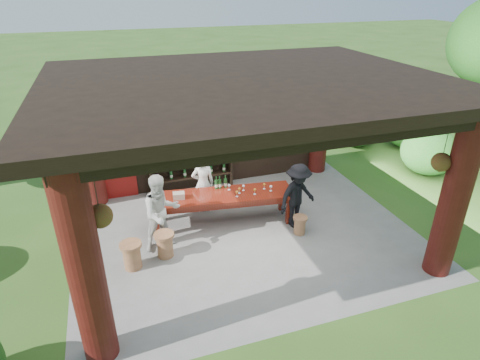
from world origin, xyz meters
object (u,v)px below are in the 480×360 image
object	(u,v)px
host	(203,184)
stool_near_right	(300,225)
guest_man	(297,196)
tasting_table	(222,199)
stool_near_left	(165,244)
guest_woman	(161,212)
stool_far_left	(132,255)
wine_shelf	(191,157)
napkin_basket	(179,196)

from	to	relation	value
host	stool_near_right	bearing A→B (deg)	140.94
stool_near_right	guest_man	size ratio (longest dim) A/B	0.28
tasting_table	stool_near_left	bearing A→B (deg)	-149.59
guest_woman	guest_man	size ratio (longest dim) A/B	1.09
stool_far_left	guest_woman	bearing A→B (deg)	36.70
wine_shelf	host	bearing A→B (deg)	-88.02
tasting_table	host	size ratio (longest dim) A/B	2.26
stool_near_right	host	bearing A→B (deg)	137.28
tasting_table	guest_woman	size ratio (longest dim) A/B	2.00
stool_near_left	host	size ratio (longest dim) A/B	0.37
wine_shelf	stool_near_right	xyz separation A→B (m)	(1.84, -2.84, -0.75)
guest_man	guest_woman	bearing A→B (deg)	159.09
tasting_table	stool_near_left	size ratio (longest dim) A/B	6.14
stool_near_right	guest_man	world-z (taller)	guest_man
stool_far_left	wine_shelf	bearing A→B (deg)	57.76
tasting_table	stool_near_right	xyz separation A→B (m)	(1.51, -0.99, -0.41)
stool_far_left	guest_woman	distance (m)	1.02
stool_far_left	tasting_table	bearing A→B (deg)	25.86
tasting_table	guest_man	xyz separation A→B (m)	(1.58, -0.65, 0.14)
wine_shelf	stool_far_left	world-z (taller)	wine_shelf
tasting_table	stool_far_left	bearing A→B (deg)	-154.14
stool_near_right	stool_far_left	size ratio (longest dim) A/B	0.75
stool_near_left	stool_far_left	bearing A→B (deg)	-165.51
stool_far_left	host	world-z (taller)	host
tasting_table	stool_near_right	bearing A→B (deg)	-33.28
guest_woman	guest_man	bearing A→B (deg)	-16.26
stool_near_left	napkin_basket	bearing A→B (deg)	62.72
tasting_table	guest_woman	bearing A→B (deg)	-160.22
wine_shelf	stool_near_left	distance (m)	3.04
stool_near_left	host	world-z (taller)	host
guest_woman	napkin_basket	xyz separation A→B (m)	(0.48, 0.64, -0.02)
stool_near_right	host	xyz separation A→B (m)	(-1.80, 1.66, 0.52)
stool_near_left	guest_man	distance (m)	3.11
stool_near_left	guest_man	size ratio (longest dim) A/B	0.35
wine_shelf	host	distance (m)	1.20
napkin_basket	wine_shelf	bearing A→B (deg)	69.57
wine_shelf	tasting_table	xyz separation A→B (m)	(0.33, -1.85, -0.35)
host	guest_man	distance (m)	2.29
stool_near_left	stool_near_right	xyz separation A→B (m)	(3.00, -0.12, -0.06)
wine_shelf	guest_woman	bearing A→B (deg)	-115.37
stool_near_left	host	bearing A→B (deg)	52.23
stool_near_left	stool_far_left	size ratio (longest dim) A/B	0.95
guest_man	napkin_basket	xyz separation A→B (m)	(-2.56, 0.77, 0.05)
tasting_table	stool_near_right	world-z (taller)	tasting_table
wine_shelf	napkin_basket	distance (m)	1.86
stool_near_left	napkin_basket	size ratio (longest dim) A/B	2.10
tasting_table	napkin_basket	xyz separation A→B (m)	(-0.98, 0.12, 0.19)
wine_shelf	napkin_basket	size ratio (longest dim) A/B	8.52
stool_far_left	napkin_basket	size ratio (longest dim) A/B	2.20
wine_shelf	tasting_table	bearing A→B (deg)	-79.86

